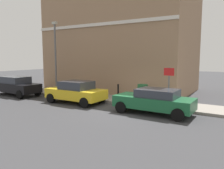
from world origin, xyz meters
name	(u,v)px	position (x,y,z in m)	size (l,w,h in m)	color
ground	(127,109)	(0.00, 0.00, 0.00)	(80.00, 80.00, 0.00)	#38383A
sidewalk	(73,94)	(2.05, 6.00, 0.07)	(2.30, 30.00, 0.15)	gray
corner_building	(121,44)	(6.94, 4.30, 4.28)	(7.59, 12.60, 8.56)	#937256
car_green	(154,101)	(-0.11, -1.73, 0.72)	(1.85, 4.22, 1.35)	#195933
car_yellow	(76,92)	(-0.14, 3.73, 0.76)	(1.95, 3.95, 1.47)	gold
car_black	(16,86)	(-0.36, 9.84, 0.78)	(1.89, 4.49, 1.51)	black
utility_cabinet	(143,94)	(1.88, -0.16, 0.68)	(0.46, 0.61, 1.15)	#1E4C28
bollard_near_cabinet	(118,91)	(1.98, 1.72, 0.70)	(0.14, 0.14, 1.04)	black
street_sign	(169,81)	(1.32, -2.04, 1.66)	(0.08, 0.60, 2.30)	#59595B
lamppost	(55,54)	(1.89, 7.60, 3.30)	(0.20, 0.44, 5.72)	#59595B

